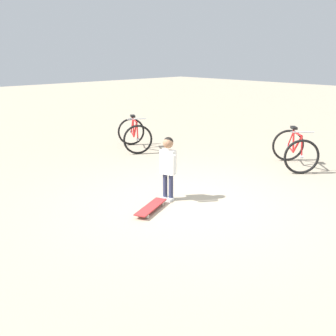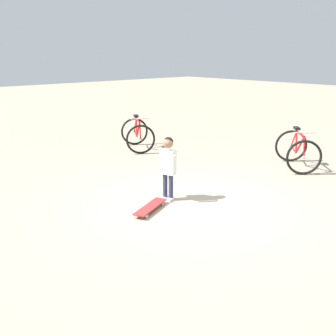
{
  "view_description": "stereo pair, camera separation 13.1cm",
  "coord_description": "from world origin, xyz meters",
  "px_view_note": "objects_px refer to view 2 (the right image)",
  "views": [
    {
      "loc": [
        4.52,
        4.15,
        2.36
      ],
      "look_at": [
        0.24,
        -0.36,
        0.55
      ],
      "focal_mm": 42.68,
      "sensor_mm": 36.0,
      "label": 1
    },
    {
      "loc": [
        4.43,
        4.24,
        2.36
      ],
      "look_at": [
        0.24,
        -0.36,
        0.55
      ],
      "focal_mm": 42.68,
      "sensor_mm": 36.0,
      "label": 2
    }
  ],
  "objects_px": {
    "child_person": "(168,162)",
    "bicycle_near": "(297,150)",
    "bicycle_mid": "(137,134)",
    "skateboard": "(150,207)"
  },
  "relations": [
    {
      "from": "child_person",
      "to": "bicycle_near",
      "type": "xyz_separation_m",
      "value": [
        -3.31,
        0.41,
        -0.28
      ]
    },
    {
      "from": "bicycle_near",
      "to": "child_person",
      "type": "bearing_deg",
      "value": -6.99
    },
    {
      "from": "child_person",
      "to": "bicycle_near",
      "type": "bearing_deg",
      "value": 173.01
    },
    {
      "from": "child_person",
      "to": "skateboard",
      "type": "relative_size",
      "value": 1.32
    },
    {
      "from": "bicycle_mid",
      "to": "child_person",
      "type": "bearing_deg",
      "value": 59.63
    },
    {
      "from": "skateboard",
      "to": "bicycle_mid",
      "type": "xyz_separation_m",
      "value": [
        -2.39,
        -3.36,
        0.32
      ]
    },
    {
      "from": "child_person",
      "to": "skateboard",
      "type": "xyz_separation_m",
      "value": [
        0.52,
        0.17,
        -0.6
      ]
    },
    {
      "from": "skateboard",
      "to": "bicycle_near",
      "type": "bearing_deg",
      "value": 176.41
    },
    {
      "from": "skateboard",
      "to": "bicycle_mid",
      "type": "bearing_deg",
      "value": -125.45
    },
    {
      "from": "child_person",
      "to": "bicycle_mid",
      "type": "height_order",
      "value": "child_person"
    }
  ]
}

